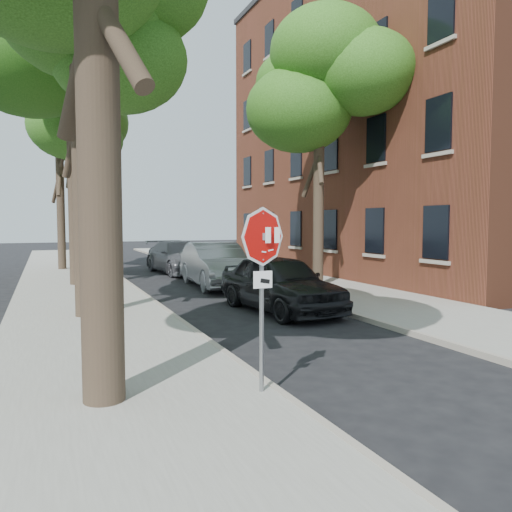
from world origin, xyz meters
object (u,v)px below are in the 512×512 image
at_px(apartment_building, 417,120).
at_px(car_b, 216,265).
at_px(car_c, 180,257).
at_px(car_a, 280,283).
at_px(tree_far, 58,129).
at_px(tree_right, 317,95).
at_px(tree_mid_a, 76,17).
at_px(stop_sign, 262,263).
at_px(tree_mid_b, 71,77).

xyz_separation_m(apartment_building, car_b, (-11.40, -2.01, -6.79)).
bearing_deg(car_c, car_a, -95.08).
height_order(tree_far, tree_right, same).
bearing_deg(apartment_building, tree_mid_a, -157.51).
distance_m(stop_sign, tree_mid_a, 9.31).
xyz_separation_m(tree_far, car_b, (5.32, -9.12, -6.35)).
relative_size(apartment_building, stop_sign, 7.74).
distance_m(tree_right, car_b, 7.44).
xyz_separation_m(tree_far, car_a, (5.30, -14.90, -6.40)).
relative_size(stop_sign, car_c, 0.47).
relative_size(apartment_building, car_c, 3.68).
bearing_deg(car_b, tree_mid_a, -134.08).
height_order(car_a, car_b, car_b).
relative_size(tree_mid_b, car_b, 1.99).
xyz_separation_m(tree_mid_a, car_a, (5.20, -0.91, -6.79)).
bearing_deg(car_b, tree_right, -26.18).
distance_m(apartment_building, car_c, 13.79).
height_order(stop_sign, car_a, stop_sign).
height_order(tree_mid_b, car_a, tree_mid_b).
bearing_deg(tree_mid_b, car_c, 35.03).
xyz_separation_m(apartment_building, stop_sign, (-14.70, -14.03, -5.71)).
xyz_separation_m(car_b, car_c, (0.00, 5.66, -0.06)).
height_order(car_a, car_c, car_a).
height_order(apartment_building, tree_far, apartment_building).
distance_m(apartment_building, tree_far, 18.18).
bearing_deg(tree_right, stop_sign, -123.38).
height_order(apartment_building, car_a, apartment_building).
bearing_deg(tree_mid_b, car_a, -57.70).
relative_size(car_a, car_c, 0.87).
bearing_deg(car_b, car_a, -87.31).
bearing_deg(car_a, tree_right, 43.93).
distance_m(tree_far, car_c, 9.03).
distance_m(tree_mid_a, tree_mid_b, 7.02).
bearing_deg(tree_far, car_b, -59.74).
bearing_deg(car_a, apartment_building, 29.30).
height_order(stop_sign, tree_far, tree_far).
distance_m(tree_mid_b, car_b, 8.99).
relative_size(tree_mid_a, car_a, 2.07).
relative_size(apartment_building, tree_far, 2.17).
xyz_separation_m(stop_sign, tree_mid_b, (-1.72, 14.15, 6.05)).
relative_size(tree_far, car_c, 1.70).
height_order(apartment_building, tree_right, apartment_building).
height_order(apartment_building, car_c, apartment_building).
distance_m(apartment_building, tree_mid_b, 16.43).
xyz_separation_m(tree_mid_a, car_c, (5.22, 10.53, -6.81)).
distance_m(apartment_building, car_b, 13.42).
relative_size(tree_right, car_a, 1.96).
bearing_deg(car_c, tree_mid_a, -121.36).
xyz_separation_m(tree_far, car_c, (5.32, -3.47, -6.42)).
bearing_deg(stop_sign, tree_right, 56.62).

